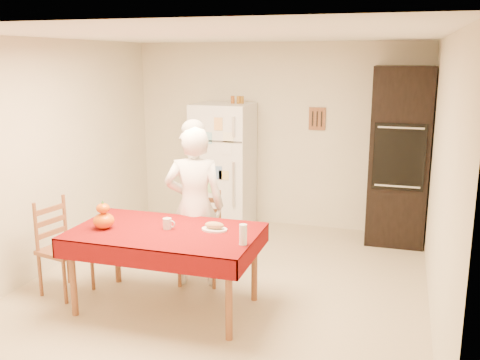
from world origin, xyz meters
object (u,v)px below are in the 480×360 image
at_px(dining_table, 165,237).
at_px(chair_left, 60,243).
at_px(seated_woman, 195,207).
at_px(bread_plate, 214,229).
at_px(oven_cabinet, 399,157).
at_px(refrigerator, 224,166).
at_px(coffee_mug, 167,224).
at_px(wine_glass, 243,234).
at_px(pumpkin_lower, 104,221).
at_px(chair_far, 201,233).

distance_m(dining_table, chair_left, 1.17).
xyz_separation_m(seated_woman, bread_plate, (0.38, -0.47, -0.06)).
xyz_separation_m(oven_cabinet, dining_table, (-1.99, -2.55, -0.41)).
relative_size(refrigerator, coffee_mug, 17.00).
height_order(oven_cabinet, coffee_mug, oven_cabinet).
distance_m(dining_table, wine_glass, 0.82).
bearing_deg(pumpkin_lower, chair_far, 53.05).
distance_m(dining_table, bread_plate, 0.46).
bearing_deg(coffee_mug, chair_far, 84.60).
xyz_separation_m(chair_far, wine_glass, (0.72, -0.87, 0.34)).
relative_size(oven_cabinet, wine_glass, 12.50).
height_order(chair_far, coffee_mug, chair_far).
bearing_deg(chair_left, wine_glass, -82.55).
xyz_separation_m(oven_cabinet, chair_left, (-3.14, -2.53, -0.59)).
relative_size(chair_far, chair_left, 1.00).
height_order(oven_cabinet, pumpkin_lower, oven_cabinet).
distance_m(chair_far, chair_left, 1.41).
bearing_deg(seated_woman, chair_far, -112.77).
height_order(seated_woman, pumpkin_lower, seated_woman).
bearing_deg(oven_cabinet, coffee_mug, -128.43).
xyz_separation_m(oven_cabinet, seated_woman, (-1.94, -1.95, -0.27)).
height_order(refrigerator, bread_plate, refrigerator).
relative_size(chair_far, seated_woman, 0.57).
distance_m(chair_left, coffee_mug, 1.19).
bearing_deg(coffee_mug, seated_woman, 85.02).
distance_m(chair_far, coffee_mug, 0.74).
bearing_deg(seated_woman, dining_table, 69.72).
bearing_deg(bread_plate, dining_table, -163.42).
height_order(seated_woman, coffee_mug, seated_woman).
bearing_deg(pumpkin_lower, coffee_mug, 15.74).
bearing_deg(bread_plate, oven_cabinet, 57.23).
xyz_separation_m(oven_cabinet, bread_plate, (-1.56, -2.42, -0.33)).
distance_m(chair_far, pumpkin_lower, 1.09).
bearing_deg(seated_woman, bread_plate, 113.50).
bearing_deg(wine_glass, pumpkin_lower, 178.41).
bearing_deg(refrigerator, chair_far, -78.74).
bearing_deg(coffee_mug, oven_cabinet, 51.57).
relative_size(refrigerator, oven_cabinet, 0.77).
relative_size(refrigerator, seated_woman, 1.03).
bearing_deg(dining_table, seated_woman, 85.15).
relative_size(refrigerator, wine_glass, 9.66).
bearing_deg(refrigerator, dining_table, -83.42).
height_order(dining_table, bread_plate, bread_plate).
bearing_deg(bread_plate, seated_woman, 128.94).
xyz_separation_m(oven_cabinet, coffee_mug, (-1.99, -2.51, -0.29)).
height_order(chair_left, pumpkin_lower, chair_left).
xyz_separation_m(chair_far, coffee_mug, (-0.06, -0.68, 0.30)).
xyz_separation_m(dining_table, chair_left, (-1.15, 0.02, -0.18)).
relative_size(oven_cabinet, coffee_mug, 22.00).
height_order(pumpkin_lower, wine_glass, wine_glass).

